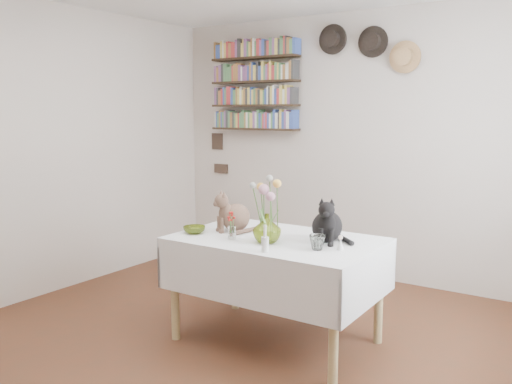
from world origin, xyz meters
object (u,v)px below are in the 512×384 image
Objects in this scene: dining_table at (276,264)px; bookshelf_unit at (255,86)px; tabby_cat at (236,210)px; black_cat at (327,218)px; flower_vase at (267,228)px.

bookshelf_unit is (-1.29, 1.66, 1.29)m from dining_table.
black_cat is at bearing 38.69° from tabby_cat.
dining_table is 7.12× the size of flower_vase.
tabby_cat is 2.10m from bookshelf_unit.
dining_table is 0.31m from flower_vase.
flower_vase is (0.02, -0.15, 0.28)m from dining_table.
bookshelf_unit reaches higher than dining_table.
tabby_cat is (-0.36, 0.04, 0.33)m from dining_table.
dining_table is at bearing -52.13° from bookshelf_unit.
flower_vase reaches higher than dining_table.
black_cat is at bearing 38.43° from flower_vase.
flower_vase is 0.19× the size of bookshelf_unit.
flower_vase is (-0.31, -0.25, -0.06)m from black_cat.
tabby_cat is 0.96× the size of black_cat.
black_cat is 1.62× the size of flower_vase.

